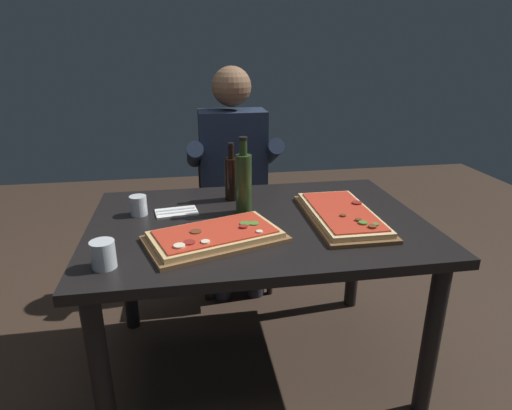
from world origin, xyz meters
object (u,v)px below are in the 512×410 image
object	(u,v)px
tumbler_near_camera	(103,254)
seated_diner	(234,172)
pizza_rectangular_front	(215,236)
oil_bottle_amber	(244,182)
tumbler_far_side	(139,207)
pizza_rectangular_left	(342,215)
diner_chair	(232,206)
dining_table	(258,241)
wine_bottle_dark	(232,178)

from	to	relation	value
tumbler_near_camera	seated_diner	bearing A→B (deg)	62.11
pizza_rectangular_front	tumbler_near_camera	xyz separation A→B (m)	(-0.38, -0.14, 0.03)
oil_bottle_amber	tumbler_far_side	xyz separation A→B (m)	(-0.45, 0.05, -0.10)
pizza_rectangular_left	tumbler_near_camera	xyz separation A→B (m)	(-0.93, -0.27, 0.03)
diner_chair	oil_bottle_amber	bearing A→B (deg)	-92.36
dining_table	tumbler_far_side	world-z (taller)	tumbler_far_side
dining_table	diner_chair	size ratio (longest dim) A/B	1.61
pizza_rectangular_front	tumbler_far_side	xyz separation A→B (m)	(-0.31, 0.32, 0.02)
tumbler_near_camera	tumbler_far_side	bearing A→B (deg)	81.12
wine_bottle_dark	tumbler_near_camera	world-z (taller)	wine_bottle_dark
wine_bottle_dark	oil_bottle_amber	bearing A→B (deg)	-79.85
oil_bottle_amber	tumbler_far_side	bearing A→B (deg)	173.95
dining_table	pizza_rectangular_left	distance (m)	0.37
seated_diner	diner_chair	bearing A→B (deg)	90.00
dining_table	pizza_rectangular_left	xyz separation A→B (m)	(0.35, -0.05, 0.11)
tumbler_far_side	seated_diner	world-z (taller)	seated_diner
pizza_rectangular_front	tumbler_near_camera	world-z (taller)	tumbler_near_camera
pizza_rectangular_front	tumbler_far_side	bearing A→B (deg)	133.47
seated_diner	pizza_rectangular_front	bearing A→B (deg)	-101.07
seated_diner	oil_bottle_amber	bearing A→B (deg)	-92.81
wine_bottle_dark	tumbler_near_camera	bearing A→B (deg)	-129.57
tumbler_near_camera	seated_diner	distance (m)	1.20
pizza_rectangular_left	oil_bottle_amber	xyz separation A→B (m)	(-0.40, 0.15, 0.12)
pizza_rectangular_left	seated_diner	world-z (taller)	seated_diner
pizza_rectangular_left	wine_bottle_dark	size ratio (longest dim) A/B	2.02
tumbler_near_camera	diner_chair	distance (m)	1.34
dining_table	seated_diner	distance (m)	0.74
wine_bottle_dark	tumbler_near_camera	distance (m)	0.78
dining_table	diner_chair	xyz separation A→B (m)	(-0.01, 0.86, -0.16)
oil_bottle_amber	pizza_rectangular_left	bearing A→B (deg)	-20.19
tumbler_near_camera	tumbler_far_side	world-z (taller)	tumbler_near_camera
seated_diner	tumbler_near_camera	bearing A→B (deg)	-117.89
pizza_rectangular_front	oil_bottle_amber	distance (m)	0.34
pizza_rectangular_left	seated_diner	size ratio (longest dim) A/B	0.42
seated_diner	wine_bottle_dark	bearing A→B (deg)	-97.92
pizza_rectangular_front	seated_diner	xyz separation A→B (m)	(0.18, 0.91, -0.02)
pizza_rectangular_left	tumbler_near_camera	bearing A→B (deg)	-163.62
pizza_rectangular_front	seated_diner	size ratio (longest dim) A/B	0.43
oil_bottle_amber	diner_chair	world-z (taller)	oil_bottle_amber
pizza_rectangular_left	dining_table	bearing A→B (deg)	172.29
dining_table	tumbler_near_camera	size ratio (longest dim) A/B	14.85
oil_bottle_amber	tumbler_near_camera	size ratio (longest dim) A/B	3.58
tumbler_near_camera	pizza_rectangular_front	bearing A→B (deg)	20.66
dining_table	tumbler_near_camera	world-z (taller)	tumbler_near_camera
pizza_rectangular_front	oil_bottle_amber	bearing A→B (deg)	61.90
pizza_rectangular_front	pizza_rectangular_left	xyz separation A→B (m)	(0.55, 0.13, -0.00)
wine_bottle_dark	diner_chair	bearing A→B (deg)	83.72
oil_bottle_amber	seated_diner	bearing A→B (deg)	87.19
wine_bottle_dark	tumbler_far_side	bearing A→B (deg)	-162.65
dining_table	oil_bottle_amber	bearing A→B (deg)	114.97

